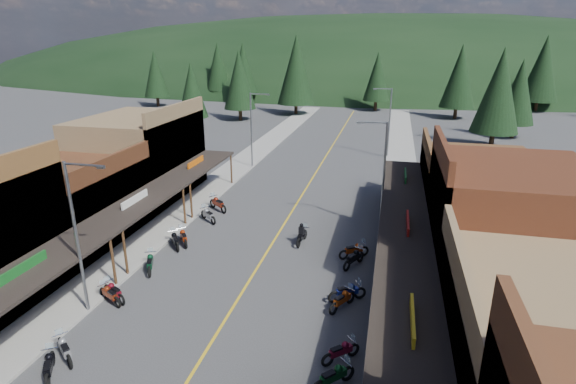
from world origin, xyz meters
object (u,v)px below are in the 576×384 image
Objects in this scene: streetlight_0 at (78,233)px; streetlight_3 at (388,119)px; pine_5 at (543,69)px; bike_east_8 at (354,257)px; pine_2 at (296,70)px; bike_west_11 at (218,203)px; shop_east_3 at (474,190)px; pedestrian_east_a at (397,332)px; shop_east_1 at (556,357)px; bike_west_4 at (64,348)px; bike_west_9 at (183,236)px; pine_9 at (519,92)px; bike_west_7 at (150,262)px; pine_11 at (499,91)px; bike_west_5 at (110,294)px; bike_west_3 at (49,365)px; streetlight_1 at (253,127)px; streetlight_2 at (382,172)px; rider_on_bike at (302,235)px; pedestrian_east_b at (397,195)px; pine_3 at (377,76)px; pine_1 at (243,69)px; pine_7 at (218,67)px; pine_8 at (192,90)px; bike_west_8 at (175,239)px; pine_4 at (460,76)px; shop_east_2 at (504,227)px; bike_west_6 at (114,291)px; shop_west_2 at (70,204)px; bike_east_6 at (342,299)px; pine_10 at (239,80)px; bike_west_10 at (208,214)px; bike_east_7 at (347,291)px.

streetlight_0 is 1.00× the size of streetlight_3.
pine_5 is 6.54× the size of bike_east_8.
pine_2 is 6.02× the size of bike_west_11.
shop_east_3 is 17.67m from pedestrian_east_a.
shop_east_1 is 70.26m from pine_2.
bike_west_9 is at bearing 38.89° from bike_west_4.
pine_9 is 55.63m from bike_west_7.
pine_11 is 50.95m from bike_west_5.
pedestrian_east_a is at bearing -12.43° from bike_west_3.
streetlight_1 and streetlight_2 have the same top height.
rider_on_bike reaches higher than bike_west_7.
pedestrian_east_b is at bearing 105.01° from bike_east_8.
pine_3 reaches higher than bike_west_7.
bike_west_7 is at bearing -75.96° from pine_1.
pine_7 is at bearing 114.88° from streetlight_1.
pine_8 is 43.20m from rider_on_bike.
bike_west_9 is (0.33, 0.60, -0.01)m from bike_west_8.
pine_3 is 0.88× the size of pine_4.
shop_east_2 is 13.01m from pedestrian_east_b.
bike_west_4 is at bearing -72.92° from pine_7.
shop_east_1 is 17.19m from rider_on_bike.
bike_east_8 is (-1.23, -6.02, -3.85)m from streetlight_2.
bike_east_8 is at bearing -32.90° from bike_west_5.
bike_west_6 is 0.94× the size of rider_on_bike.
shop_east_2 is at bearing -44.42° from bike_west_5.
streetlight_3 is at bearing -122.78° from pine_5.
bike_west_6 is 6.66m from bike_west_8.
bike_west_3 is at bearing -147.97° from shop_east_2.
pine_11 is (-14.00, -34.00, -0.80)m from pine_5.
bike_west_7 is (25.85, -77.40, -6.64)m from pine_7.
shop_west_2 is 5.37× the size of bike_east_6.
bike_west_8 is at bearing -76.20° from pine_10.
pine_9 is (34.00, -13.00, -1.61)m from pine_2.
pine_4 is at bearing 95.19° from pine_11.
streetlight_3 reaches higher than bike_east_6.
streetlight_1 is 3.74× the size of rider_on_bike.
bike_east_8 reaches higher than bike_west_9.
pine_5 is 80.44m from bike_west_9.
shop_east_2 is 1.00× the size of shop_east_3.
bike_west_10 is at bearing -74.26° from pine_10.
streetlight_0 is 0.57× the size of pine_2.
pine_1 is (-37.78, 68.30, 3.72)m from shop_east_2.
bike_west_11 is (-23.91, -51.04, -6.57)m from pine_4.
pine_8 reaches higher than streetlight_1.
bike_west_8 is 0.98× the size of bike_west_10.
pine_4 is at bearing -143.13° from pine_5.
streetlight_3 reaches higher than bike_east_7.
pine_5 is 1.30× the size of pine_9.
bike_east_8 is (-28.27, -70.02, -7.38)m from pine_5.
shop_east_2 is 5.20× the size of bike_east_7.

